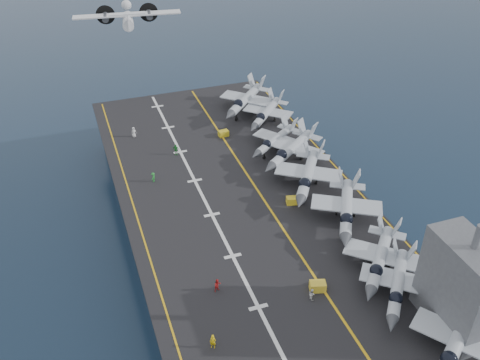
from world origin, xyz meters
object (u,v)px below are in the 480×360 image
object	(u,v)px
island_superstructure	(465,278)
fighter_jet_0	(457,340)
transport_plane	(128,21)
tow_cart_a	(318,286)

from	to	relation	value
island_superstructure	fighter_jet_0	xyz separation A→B (m)	(-2.89, -4.14, -4.81)
island_superstructure	transport_plane	bearing A→B (deg)	103.51
fighter_jet_0	tow_cart_a	distance (m)	17.57
transport_plane	island_superstructure	bearing A→B (deg)	-76.49
island_superstructure	transport_plane	world-z (taller)	island_superstructure
fighter_jet_0	tow_cart_a	bearing A→B (deg)	124.25
fighter_jet_0	island_superstructure	bearing A→B (deg)	55.03
fighter_jet_0	transport_plane	world-z (taller)	transport_plane
island_superstructure	tow_cart_a	xyz separation A→B (m)	(-12.71, 10.29, -6.88)
transport_plane	tow_cart_a	bearing A→B (deg)	-83.42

